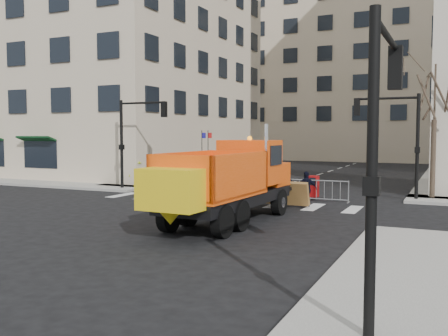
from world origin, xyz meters
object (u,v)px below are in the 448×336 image
at_px(plow_truck, 227,180).
at_px(cop_b, 287,187).
at_px(newspaper_box, 314,186).
at_px(worker, 137,172).
at_px(cop_c, 307,189).
at_px(cop_a, 277,188).

height_order(plow_truck, cop_b, plow_truck).
height_order(plow_truck, newspaper_box, plow_truck).
bearing_deg(newspaper_box, plow_truck, -88.91).
xyz_separation_m(plow_truck, newspaper_box, (1.25, 8.07, -0.99)).
bearing_deg(plow_truck, worker, 50.60).
bearing_deg(worker, cop_c, -57.52).
height_order(cop_a, worker, cop_a).
xyz_separation_m(cop_c, worker, (-12.15, 3.82, 0.12)).
distance_m(plow_truck, cop_b, 6.35).
bearing_deg(worker, cop_b, -56.06).
bearing_deg(cop_c, cop_b, -57.03).
distance_m(plow_truck, worker, 14.19).
distance_m(cop_c, newspaper_box, 2.49).
height_order(cop_a, cop_c, cop_a).
bearing_deg(cop_b, cop_c, 139.80).
bearing_deg(newspaper_box, worker, -176.60).
distance_m(plow_truck, newspaper_box, 8.22).
bearing_deg(cop_a, plow_truck, 88.02).
xyz_separation_m(cop_b, cop_c, (1.19, -0.68, 0.03)).
xyz_separation_m(cop_b, worker, (-10.96, 3.14, 0.15)).
relative_size(cop_b, newspaper_box, 1.46).
xyz_separation_m(plow_truck, cop_a, (0.45, 4.57, -0.75)).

